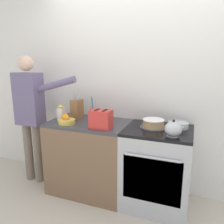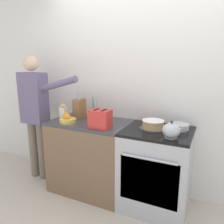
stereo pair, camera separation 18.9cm
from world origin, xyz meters
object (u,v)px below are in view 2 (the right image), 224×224
(fruit_bowl, at_px, (68,119))
(stove_range, at_px, (156,169))
(utensil_crock, at_px, (95,115))
(tea_kettle, at_px, (171,131))
(mixing_bowl, at_px, (179,126))
(person_baker, at_px, (35,108))
(layer_cake, at_px, (153,125))
(knife_block, at_px, (79,108))
(toaster, at_px, (100,119))
(milk_carton, at_px, (63,112))

(fruit_bowl, bearing_deg, stove_range, 9.22)
(utensil_crock, bearing_deg, tea_kettle, -11.65)
(stove_range, bearing_deg, fruit_bowl, -170.78)
(mixing_bowl, distance_m, person_baker, 1.82)
(fruit_bowl, bearing_deg, mixing_bowl, 13.40)
(person_baker, bearing_deg, tea_kettle, 7.36)
(stove_range, xyz_separation_m, fruit_bowl, (-1.02, -0.17, 0.49))
(layer_cake, height_order, mixing_bowl, layer_cake)
(tea_kettle, bearing_deg, knife_block, 167.25)
(mixing_bowl, bearing_deg, layer_cake, -160.29)
(mixing_bowl, distance_m, utensil_crock, 0.96)
(fruit_bowl, relative_size, toaster, 0.82)
(knife_block, bearing_deg, tea_kettle, -12.75)
(stove_range, relative_size, tea_kettle, 4.40)
(knife_block, relative_size, person_baker, 0.20)
(utensil_crock, xyz_separation_m, milk_carton, (-0.40, -0.08, 0.01))
(tea_kettle, relative_size, toaster, 0.85)
(layer_cake, xyz_separation_m, fruit_bowl, (-0.96, -0.20, -0.00))
(fruit_bowl, distance_m, milk_carton, 0.18)
(tea_kettle, bearing_deg, person_baker, 176.38)
(tea_kettle, distance_m, mixing_bowl, 0.30)
(layer_cake, bearing_deg, toaster, -157.58)
(tea_kettle, height_order, knife_block, knife_block)
(stove_range, relative_size, knife_block, 2.67)
(layer_cake, distance_m, fruit_bowl, 0.98)
(stove_range, distance_m, knife_block, 1.18)
(knife_block, xyz_separation_m, utensil_crock, (0.27, -0.08, -0.04))
(mixing_bowl, bearing_deg, toaster, -158.45)
(toaster, bearing_deg, layer_cake, 22.42)
(stove_range, distance_m, toaster, 0.82)
(fruit_bowl, distance_m, person_baker, 0.61)
(tea_kettle, distance_m, person_baker, 1.79)
(stove_range, height_order, tea_kettle, tea_kettle)
(knife_block, bearing_deg, toaster, -31.83)
(tea_kettle, relative_size, knife_block, 0.61)
(mixing_bowl, bearing_deg, fruit_bowl, -166.60)
(mixing_bowl, relative_size, person_baker, 0.13)
(stove_range, xyz_separation_m, toaster, (-0.58, -0.18, 0.54))
(knife_block, bearing_deg, fruit_bowl, -88.36)
(stove_range, xyz_separation_m, milk_carton, (-1.16, -0.07, 0.54))
(mixing_bowl, bearing_deg, milk_carton, -172.05)
(stove_range, distance_m, mixing_bowl, 0.53)
(tea_kettle, bearing_deg, layer_cake, 137.72)
(person_baker, bearing_deg, toaster, 4.34)
(layer_cake, bearing_deg, mixing_bowl, 19.71)
(fruit_bowl, relative_size, person_baker, 0.12)
(layer_cake, height_order, knife_block, knife_block)
(utensil_crock, height_order, person_baker, person_baker)
(utensil_crock, relative_size, milk_carton, 1.52)
(knife_block, xyz_separation_m, person_baker, (-0.59, -0.16, -0.02))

